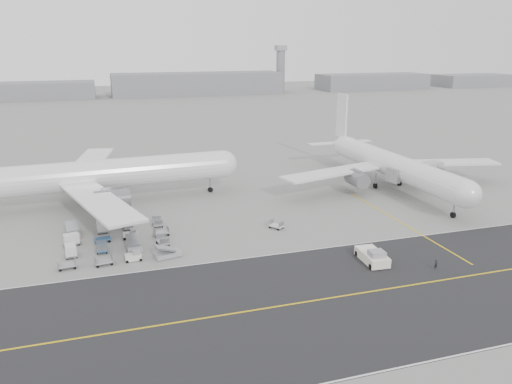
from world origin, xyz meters
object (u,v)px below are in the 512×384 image
object	(u,v)px
jet_bridge	(416,172)
airliner_b	(390,164)
ground_crew_a	(436,264)
pushback_tug	(373,256)
control_tower	(281,68)
airliner_a	(92,175)

from	to	relation	value
jet_bridge	airliner_b	bearing A→B (deg)	120.66
jet_bridge	ground_crew_a	xyz separation A→B (m)	(-21.55, -37.07, -3.63)
pushback_tug	airliner_b	bearing A→B (deg)	58.83
control_tower	jet_bridge	bearing A→B (deg)	-102.76
airliner_b	pushback_tug	bearing A→B (deg)	-125.95
airliner_a	jet_bridge	distance (m)	71.65
control_tower	jet_bridge	distance (m)	248.90
airliner_b	pushback_tug	size ratio (longest dim) A/B	6.67
airliner_a	airliner_b	bearing A→B (deg)	-99.47
jet_bridge	ground_crew_a	world-z (taller)	jet_bridge
control_tower	pushback_tug	distance (m)	287.58
control_tower	airliner_a	size ratio (longest dim) A/B	0.49
airliner_b	jet_bridge	size ratio (longest dim) A/B	3.36
airliner_a	jet_bridge	bearing A→B (deg)	-102.45
airliner_a	ground_crew_a	bearing A→B (deg)	-137.89
jet_bridge	airliner_a	bearing A→B (deg)	155.35
control_tower	airliner_b	size ratio (longest dim) A/B	0.55
airliner_a	pushback_tug	distance (m)	60.16
control_tower	pushback_tug	xyz separation A→B (m)	(-84.31, -274.52, -15.26)
airliner_b	jet_bridge	bearing A→B (deg)	-45.16
control_tower	airliner_b	distance (m)	245.77
airliner_a	ground_crew_a	xyz separation A→B (m)	(49.16, -48.46, -5.54)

